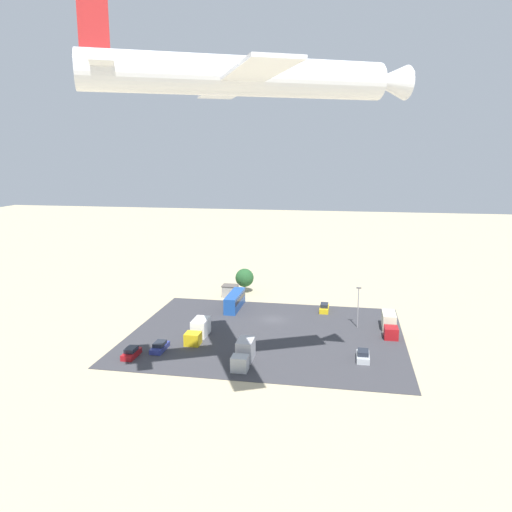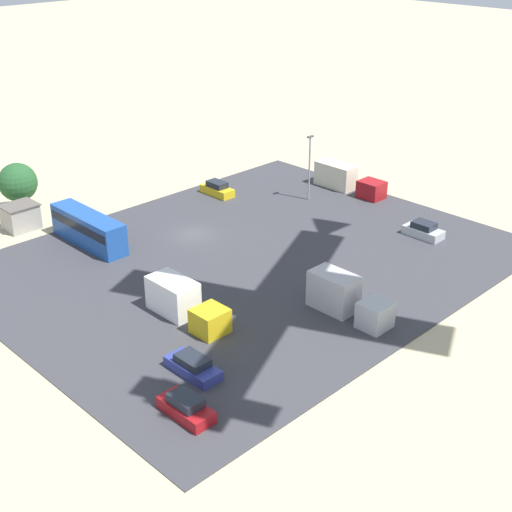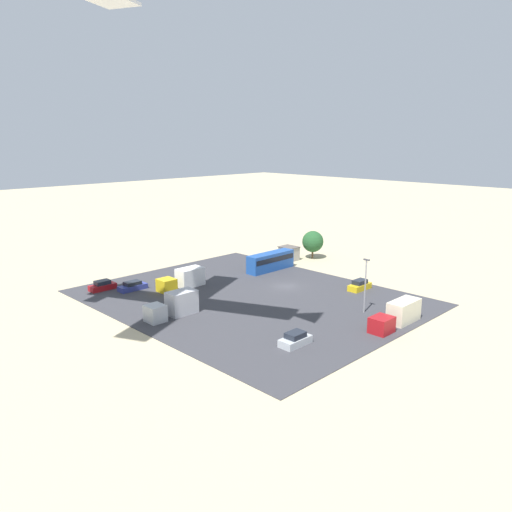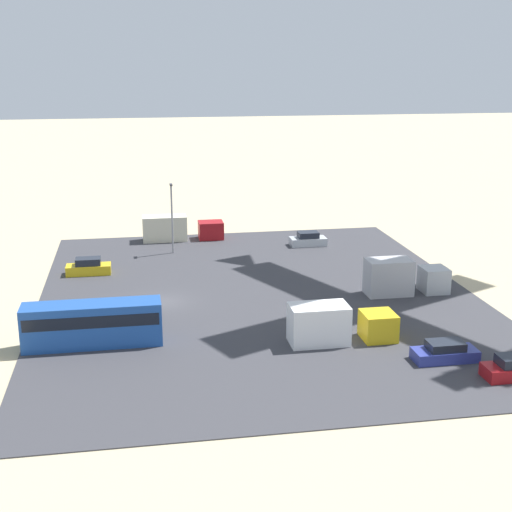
# 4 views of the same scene
# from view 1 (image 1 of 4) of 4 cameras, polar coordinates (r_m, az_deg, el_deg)

# --- Properties ---
(ground_plane) EXTENTS (400.00, 400.00, 0.00)m
(ground_plane) POSITION_cam_1_polar(r_m,az_deg,el_deg) (98.30, 1.99, -7.29)
(ground_plane) COLOR tan
(parking_lot_surface) EXTENTS (48.17, 38.67, 0.08)m
(parking_lot_surface) POSITION_cam_1_polar(r_m,az_deg,el_deg) (90.45, 1.20, -8.94)
(parking_lot_surface) COLOR #38383D
(parking_lot_surface) RESTS_ON ground
(shed_building) EXTENTS (3.58, 3.05, 2.77)m
(shed_building) POSITION_cam_1_polar(r_m,az_deg,el_deg) (113.36, -2.96, -4.01)
(shed_building) COLOR #9E998E
(shed_building) RESTS_ON ground
(bus) EXTENTS (2.46, 10.16, 3.27)m
(bus) POSITION_cam_1_polar(r_m,az_deg,el_deg) (104.65, -2.44, -5.07)
(bus) COLOR #1E4C9E
(bus) RESTS_ON ground
(parked_car_0) EXTENTS (1.84, 4.19, 1.55)m
(parked_car_0) POSITION_cam_1_polar(r_m,az_deg,el_deg) (83.06, -14.06, -10.69)
(parked_car_0) COLOR maroon
(parked_car_0) RESTS_ON ground
(parked_car_1) EXTENTS (1.80, 4.33, 1.64)m
(parked_car_1) POSITION_cam_1_polar(r_m,az_deg,el_deg) (103.87, 7.81, -5.91)
(parked_car_1) COLOR gold
(parked_car_1) RESTS_ON ground
(parked_car_2) EXTENTS (1.91, 4.56, 1.42)m
(parked_car_2) POSITION_cam_1_polar(r_m,az_deg,el_deg) (84.69, -10.94, -10.15)
(parked_car_2) COLOR navy
(parked_car_2) RESTS_ON ground
(parked_car_3) EXTENTS (1.97, 4.08, 1.59)m
(parked_car_3) POSITION_cam_1_polar(r_m,az_deg,el_deg) (81.19, 12.13, -11.11)
(parked_car_3) COLOR #ADB2B7
(parked_car_3) RESTS_ON ground
(parked_truck_0) EXTENTS (2.55, 8.10, 2.98)m
(parked_truck_0) POSITION_cam_1_polar(r_m,az_deg,el_deg) (88.88, -6.58, -8.43)
(parked_truck_0) COLOR gold
(parked_truck_0) RESTS_ON ground
(parked_truck_1) EXTENTS (2.38, 9.38, 2.92)m
(parked_truck_1) POSITION_cam_1_polar(r_m,az_deg,el_deg) (94.80, 15.00, -7.49)
(parked_truck_1) COLOR maroon
(parked_truck_1) RESTS_ON ground
(parked_truck_2) EXTENTS (2.45, 7.54, 3.25)m
(parked_truck_2) POSITION_cam_1_polar(r_m,az_deg,el_deg) (78.34, -1.38, -11.04)
(parked_truck_2) COLOR #ADB2B7
(parked_truck_2) RESTS_ON ground
(tree_near_shed) EXTENTS (4.30, 4.30, 5.64)m
(tree_near_shed) POSITION_cam_1_polar(r_m,az_deg,el_deg) (116.60, -1.32, -2.50)
(tree_near_shed) COLOR brown
(tree_near_shed) RESTS_ON ground
(light_pole_lot_centre) EXTENTS (0.90, 0.28, 7.68)m
(light_pole_lot_centre) POSITION_cam_1_polar(r_m,az_deg,el_deg) (94.47, 11.59, -5.54)
(light_pole_lot_centre) COLOR gray
(light_pole_lot_centre) RESTS_ON ground
(airplane) EXTENTS (34.66, 28.73, 9.06)m
(airplane) POSITION_cam_1_polar(r_m,az_deg,el_deg) (56.66, -0.36, 19.81)
(airplane) COLOR white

